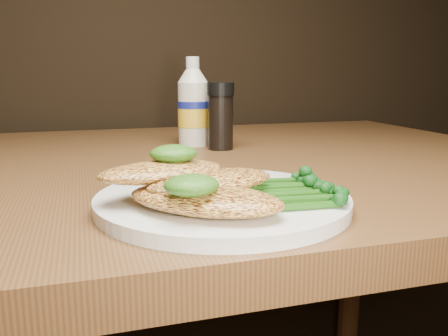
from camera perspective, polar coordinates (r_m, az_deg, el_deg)
name	(u,v)px	position (r m, az deg, el deg)	size (l,w,h in m)	color
plate	(222,201)	(0.46, -0.19, -3.95)	(0.25, 0.25, 0.01)	white
chicken_front	(205,199)	(0.40, -2.32, -3.76)	(0.14, 0.07, 0.02)	#F5B54E
chicken_mid	(211,182)	(0.43, -1.52, -1.65)	(0.13, 0.06, 0.02)	#F5B54E
chicken_back	(162,172)	(0.44, -7.50, -0.43)	(0.12, 0.06, 0.02)	#F5B54E
pesto_front	(191,185)	(0.38, -3.93, -2.08)	(0.05, 0.04, 0.02)	#0D3808
pesto_back	(173,154)	(0.45, -6.11, 1.73)	(0.05, 0.04, 0.02)	#0D3808
broccolini_bundle	(282,189)	(0.45, 6.99, -2.53)	(0.12, 0.09, 0.02)	#1E5111
mayo_bottle	(193,102)	(0.84, -3.74, 7.97)	(0.05, 0.05, 0.15)	beige
pepper_grinder	(221,116)	(0.80, -0.42, 6.25)	(0.05, 0.05, 0.11)	black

